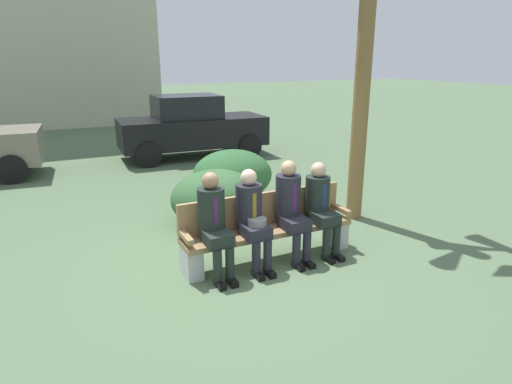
% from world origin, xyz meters
% --- Properties ---
extents(ground_plane, '(80.00, 80.00, 0.00)m').
position_xyz_m(ground_plane, '(0.00, 0.00, 0.00)').
color(ground_plane, '#516A4A').
extents(park_bench, '(2.39, 0.44, 0.90)m').
position_xyz_m(park_bench, '(0.40, -0.01, 0.44)').
color(park_bench, '#99754C').
rests_on(park_bench, ground).
extents(seated_man_leftmost, '(0.34, 0.72, 1.31)m').
position_xyz_m(seated_man_leftmost, '(-0.41, -0.14, 0.73)').
color(seated_man_leftmost, '#1E2823').
rests_on(seated_man_leftmost, ground).
extents(seated_man_centerleft, '(0.34, 0.72, 1.29)m').
position_xyz_m(seated_man_centerleft, '(0.11, -0.15, 0.72)').
color(seated_man_centerleft, '#23232D').
rests_on(seated_man_centerleft, ground).
extents(seated_man_centerright, '(0.34, 0.72, 1.35)m').
position_xyz_m(seated_man_centerright, '(0.69, -0.14, 0.75)').
color(seated_man_centerright, '#23232D').
rests_on(seated_man_centerright, ground).
extents(seated_man_rightmost, '(0.34, 0.72, 1.27)m').
position_xyz_m(seated_man_rightmost, '(1.16, -0.15, 0.71)').
color(seated_man_rightmost, '#1E2823').
rests_on(seated_man_rightmost, ground).
extents(shrub_near_bench, '(1.33, 1.22, 0.83)m').
position_xyz_m(shrub_near_bench, '(1.11, 2.75, 0.41)').
color(shrub_near_bench, '#1C6135').
rests_on(shrub_near_bench, ground).
extents(shrub_mid_lawn, '(1.46, 1.34, 0.91)m').
position_xyz_m(shrub_mid_lawn, '(0.23, 1.46, 0.46)').
color(shrub_mid_lawn, '#335C34').
rests_on(shrub_mid_lawn, ground).
extents(shrub_far_lawn, '(1.54, 1.41, 0.96)m').
position_xyz_m(shrub_far_lawn, '(1.02, 2.61, 0.48)').
color(shrub_far_lawn, '#2F6033').
rests_on(shrub_far_lawn, ground).
extents(parked_car_far, '(3.97, 1.86, 1.68)m').
position_xyz_m(parked_car_far, '(1.52, 6.58, 0.84)').
color(parked_car_far, black).
rests_on(parked_car_far, ground).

